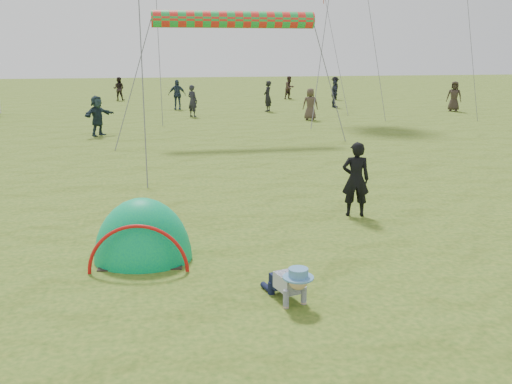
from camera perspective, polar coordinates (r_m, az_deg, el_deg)
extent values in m
plane|color=#2D5117|center=(7.88, 8.83, -12.35)|extent=(140.00, 140.00, 0.00)
ellipsoid|color=#00816D|center=(10.01, -11.17, -6.60)|extent=(1.83, 1.58, 2.15)
imported|color=black|center=(12.32, 9.94, 1.27)|extent=(0.66, 0.51, 1.61)
imported|color=black|center=(33.46, 1.17, 9.55)|extent=(0.68, 0.77, 1.76)
imported|color=#3B2A27|center=(42.11, 3.37, 10.37)|extent=(0.99, 0.91, 1.65)
imported|color=#272C3B|center=(36.11, 7.86, 9.68)|extent=(0.45, 0.99, 1.66)
imported|color=#2F261F|center=(35.52, 19.20, 9.03)|extent=(1.01, 0.94, 1.73)
imported|color=black|center=(42.06, -13.55, 10.00)|extent=(0.91, 0.77, 1.63)
imported|color=#44372D|center=(29.47, 5.45, 8.74)|extent=(0.90, 0.71, 1.61)
imported|color=#1F3039|center=(24.73, -15.58, 7.36)|extent=(1.41, 1.47, 1.67)
imported|color=#21202A|center=(30.94, -6.37, 9.04)|extent=(0.71, 0.73, 1.69)
imported|color=#29384A|center=(34.94, -7.91, 9.62)|extent=(1.09, 0.59, 1.77)
imported|color=black|center=(42.05, 7.89, 10.25)|extent=(0.69, 1.10, 1.63)
cylinder|color=red|center=(22.88, -2.20, 16.85)|extent=(6.29, 0.64, 0.64)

